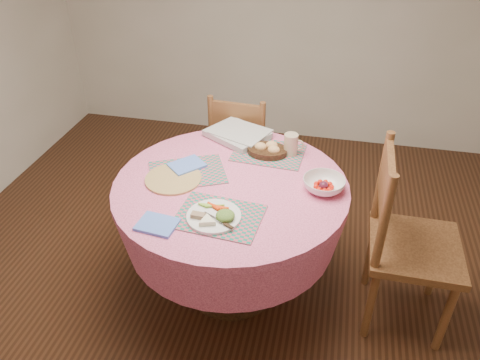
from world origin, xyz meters
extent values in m
plane|color=#331C0F|center=(0.00, 0.00, 0.00)|extent=(4.00, 4.00, 0.00)
cylinder|color=pink|center=(0.00, 0.00, 0.73)|extent=(1.24, 1.24, 0.04)
cone|color=pink|center=(0.00, 0.00, 0.56)|extent=(1.24, 1.24, 0.30)
cylinder|color=black|center=(0.00, 0.00, 0.22)|extent=(0.14, 0.14, 0.44)
cylinder|color=black|center=(0.00, 0.00, 0.03)|extent=(0.56, 0.56, 0.06)
cube|color=brown|center=(0.98, -0.01, 0.49)|extent=(0.47, 0.49, 0.04)
cylinder|color=brown|center=(1.16, -0.21, 0.25)|extent=(0.04, 0.04, 0.49)
cylinder|color=brown|center=(1.17, 0.19, 0.25)|extent=(0.04, 0.04, 0.49)
cylinder|color=brown|center=(0.79, -0.20, 0.25)|extent=(0.04, 0.04, 0.49)
cylinder|color=brown|center=(0.79, 0.19, 0.25)|extent=(0.04, 0.04, 0.49)
cylinder|color=brown|center=(0.77, -0.20, 0.77)|extent=(0.04, 0.04, 0.55)
cylinder|color=brown|center=(0.77, 0.19, 0.77)|extent=(0.04, 0.04, 0.55)
cube|color=brown|center=(0.77, 0.00, 0.88)|extent=(0.04, 0.40, 0.26)
cube|color=brown|center=(-0.11, 0.87, 0.43)|extent=(0.45, 0.43, 0.04)
cylinder|color=brown|center=(0.07, 1.02, 0.22)|extent=(0.04, 0.04, 0.43)
cylinder|color=brown|center=(-0.28, 1.05, 0.22)|extent=(0.04, 0.04, 0.43)
cylinder|color=brown|center=(0.05, 0.70, 0.22)|extent=(0.04, 0.04, 0.43)
cylinder|color=brown|center=(-0.30, 0.72, 0.22)|extent=(0.04, 0.04, 0.43)
cylinder|color=brown|center=(0.05, 0.68, 0.67)|extent=(0.04, 0.04, 0.48)
cylinder|color=brown|center=(-0.30, 0.70, 0.67)|extent=(0.04, 0.04, 0.48)
cube|color=brown|center=(-0.13, 0.69, 0.77)|extent=(0.35, 0.05, 0.23)
cube|color=#157A62|center=(0.01, -0.28, 0.75)|extent=(0.42, 0.33, 0.01)
cube|color=#157A62|center=(-0.25, 0.05, 0.75)|extent=(0.49, 0.44, 0.01)
cube|color=#157A62|center=(0.14, 0.35, 0.75)|extent=(0.42, 0.33, 0.01)
cylinder|color=#AF854B|center=(-0.31, -0.03, 0.76)|extent=(0.30, 0.30, 0.01)
cube|color=#5981E6|center=(-0.25, -0.41, 0.76)|extent=(0.20, 0.16, 0.01)
cube|color=#5981E6|center=(-0.27, 0.10, 0.76)|extent=(0.22, 0.23, 0.01)
cylinder|color=white|center=(-0.01, -0.30, 0.76)|extent=(0.26, 0.26, 0.01)
ellipsoid|color=#316422|center=(0.05, -0.31, 0.79)|extent=(0.09, 0.09, 0.04)
cylinder|color=#FCF5CA|center=(-0.02, -0.37, 0.78)|extent=(0.11, 0.11, 0.02)
cube|color=#876F4D|center=(-0.08, -0.34, 0.78)|extent=(0.07, 0.04, 0.02)
cube|color=silver|center=(0.01, -0.33, 0.77)|extent=(0.14, 0.08, 0.00)
cylinder|color=black|center=(0.14, 0.33, 0.77)|extent=(0.23, 0.23, 0.03)
ellipsoid|color=tan|center=(0.10, 0.33, 0.81)|extent=(0.07, 0.06, 0.05)
ellipsoid|color=tan|center=(0.16, 0.36, 0.81)|extent=(0.07, 0.06, 0.05)
ellipsoid|color=tan|center=(0.18, 0.31, 0.81)|extent=(0.07, 0.06, 0.05)
cylinder|color=tan|center=(0.27, 0.36, 0.82)|extent=(0.08, 0.08, 0.12)
torus|color=tan|center=(0.31, 0.36, 0.82)|extent=(0.07, 0.01, 0.07)
imported|color=white|center=(0.48, 0.05, 0.78)|extent=(0.27, 0.27, 0.07)
sphere|color=red|center=(0.52, 0.05, 0.77)|extent=(0.03, 0.03, 0.03)
sphere|color=red|center=(0.51, 0.07, 0.77)|extent=(0.03, 0.03, 0.03)
sphere|color=red|center=(0.48, 0.09, 0.77)|extent=(0.03, 0.03, 0.03)
sphere|color=red|center=(0.46, 0.08, 0.77)|extent=(0.03, 0.03, 0.03)
sphere|color=red|center=(0.44, 0.06, 0.77)|extent=(0.03, 0.03, 0.03)
sphere|color=red|center=(0.44, 0.03, 0.77)|extent=(0.03, 0.03, 0.03)
sphere|color=red|center=(0.46, 0.01, 0.77)|extent=(0.03, 0.03, 0.03)
sphere|color=red|center=(0.48, 0.01, 0.77)|extent=(0.03, 0.03, 0.03)
sphere|color=red|center=(0.51, 0.02, 0.77)|extent=(0.03, 0.03, 0.03)
sphere|color=#4B1529|center=(0.48, 0.05, 0.78)|extent=(0.05, 0.05, 0.05)
cube|color=silver|center=(-0.08, 0.49, 0.77)|extent=(0.43, 0.41, 0.03)
cube|color=silver|center=(-0.06, 0.49, 0.80)|extent=(0.39, 0.35, 0.01)
camera|label=1|loc=(0.48, -1.96, 2.14)|focal=35.00mm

